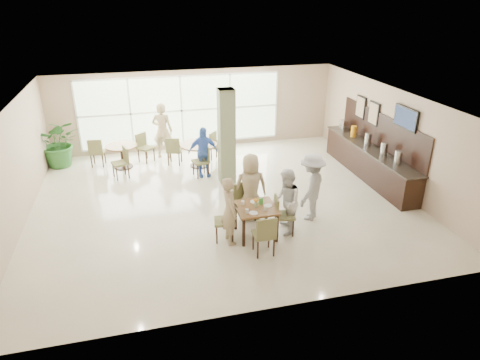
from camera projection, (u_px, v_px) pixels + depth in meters
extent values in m
plane|color=beige|center=(222.00, 200.00, 11.76)|extent=(10.00, 10.00, 0.00)
plane|color=white|center=(220.00, 99.00, 10.62)|extent=(10.00, 10.00, 0.00)
plane|color=tan|center=(196.00, 109.00, 15.17)|extent=(10.00, 0.00, 10.00)
plane|color=tan|center=(276.00, 242.00, 7.20)|extent=(10.00, 0.00, 10.00)
plane|color=tan|center=(14.00, 170.00, 10.08)|extent=(0.00, 9.00, 9.00)
plane|color=tan|center=(391.00, 138.00, 12.30)|extent=(0.00, 9.00, 9.00)
plane|color=silver|center=(182.00, 111.00, 15.04)|extent=(7.00, 0.00, 7.00)
cube|color=#6D7954|center=(227.00, 137.00, 12.34)|extent=(0.45, 0.45, 2.80)
cube|color=brown|center=(256.00, 208.00, 9.78)|extent=(0.92, 0.92, 0.05)
cube|color=black|center=(244.00, 233.00, 9.50)|extent=(0.06, 0.06, 0.70)
cube|color=black|center=(277.00, 228.00, 9.68)|extent=(0.06, 0.06, 0.70)
cube|color=black|center=(236.00, 216.00, 10.19)|extent=(0.06, 0.06, 0.70)
cube|color=black|center=(267.00, 213.00, 10.36)|extent=(0.06, 0.06, 0.70)
cylinder|color=brown|center=(121.00, 146.00, 13.65)|extent=(1.00, 1.00, 0.04)
cylinder|color=black|center=(122.00, 157.00, 13.80)|extent=(0.10, 0.10, 0.71)
cylinder|color=black|center=(124.00, 167.00, 13.94)|extent=(0.60, 0.60, 0.03)
cylinder|color=brown|center=(198.00, 145.00, 13.76)|extent=(1.20, 1.20, 0.04)
cylinder|color=black|center=(199.00, 155.00, 13.92)|extent=(0.10, 0.10, 0.71)
cylinder|color=black|center=(199.00, 165.00, 14.06)|extent=(0.60, 0.60, 0.03)
cylinder|color=white|center=(243.00, 203.00, 9.85)|extent=(0.08, 0.08, 0.10)
cylinder|color=white|center=(266.00, 208.00, 9.60)|extent=(0.08, 0.08, 0.10)
cylinder|color=white|center=(247.00, 211.00, 9.48)|extent=(0.08, 0.08, 0.10)
cylinder|color=white|center=(253.00, 213.00, 9.49)|extent=(0.20, 0.20, 0.01)
cylinder|color=white|center=(254.00, 202.00, 10.00)|extent=(0.20, 0.20, 0.01)
cylinder|color=white|center=(268.00, 206.00, 9.81)|extent=(0.20, 0.20, 0.01)
cylinder|color=#99B27F|center=(256.00, 205.00, 9.75)|extent=(0.07, 0.07, 0.12)
sphere|color=orange|center=(257.00, 200.00, 9.71)|extent=(0.07, 0.07, 0.07)
sphere|color=orange|center=(255.00, 200.00, 9.72)|extent=(0.07, 0.07, 0.07)
sphere|color=orange|center=(256.00, 201.00, 9.67)|extent=(0.07, 0.07, 0.07)
cube|color=green|center=(261.00, 201.00, 9.86)|extent=(0.10, 0.03, 0.15)
cube|color=black|center=(368.00, 163.00, 13.06)|extent=(0.60, 4.60, 0.90)
cube|color=black|center=(370.00, 148.00, 12.87)|extent=(0.64, 4.70, 0.04)
cube|color=black|center=(381.00, 131.00, 12.71)|extent=(0.04, 4.60, 1.00)
cylinder|color=silver|center=(398.00, 158.00, 11.54)|extent=(0.20, 0.20, 0.40)
cylinder|color=silver|center=(384.00, 149.00, 12.16)|extent=(0.20, 0.20, 0.40)
cylinder|color=silver|center=(368.00, 139.00, 12.95)|extent=(0.20, 0.20, 0.40)
cylinder|color=orange|center=(354.00, 131.00, 13.76)|extent=(0.18, 0.18, 0.36)
cube|color=silver|center=(344.00, 125.00, 14.38)|extent=(0.18, 0.30, 0.36)
cube|color=black|center=(406.00, 118.00, 11.45)|extent=(0.06, 1.00, 0.58)
cube|color=#7F99CC|center=(405.00, 118.00, 11.44)|extent=(0.01, 0.92, 0.50)
cube|color=black|center=(374.00, 113.00, 12.99)|extent=(0.04, 0.55, 0.70)
cube|color=brown|center=(373.00, 114.00, 12.98)|extent=(0.01, 0.47, 0.62)
cube|color=black|center=(361.00, 107.00, 13.70)|extent=(0.04, 0.55, 0.70)
cube|color=brown|center=(360.00, 107.00, 13.69)|extent=(0.01, 0.47, 0.62)
imported|color=#2A6428|center=(59.00, 143.00, 13.73)|extent=(1.54, 1.54, 1.60)
imported|color=tan|center=(230.00, 211.00, 9.51)|extent=(0.44, 0.62, 1.60)
imported|color=tan|center=(251.00, 187.00, 10.51)|extent=(0.86, 0.50, 1.70)
imported|color=white|center=(286.00, 202.00, 9.89)|extent=(0.75, 0.88, 1.59)
imported|color=#A8A8AB|center=(311.00, 187.00, 10.50)|extent=(1.22, 1.26, 1.72)
imported|color=#436DCA|center=(203.00, 152.00, 12.98)|extent=(0.92, 0.53, 1.56)
imported|color=white|center=(227.00, 141.00, 13.98)|extent=(0.66, 1.43, 1.52)
imported|color=tan|center=(162.00, 131.00, 14.37)|extent=(0.81, 0.66, 1.91)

